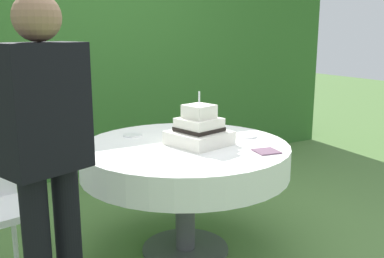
{
  "coord_description": "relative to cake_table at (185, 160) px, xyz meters",
  "views": [
    {
      "loc": [
        -1.33,
        -2.4,
        1.45
      ],
      "look_at": [
        0.04,
        -0.02,
        0.84
      ],
      "focal_mm": 41.45,
      "sensor_mm": 36.0,
      "label": 1
    }
  ],
  "objects": [
    {
      "name": "napkin_stack",
      "position": [
        0.33,
        -0.4,
        0.11
      ],
      "size": [
        0.16,
        0.16,
        0.01
      ],
      "primitive_type": "cube",
      "rotation": [
        0.0,
        0.0,
        -0.16
      ],
      "color": "#6B4C60",
      "rests_on": "cake_table"
    },
    {
      "name": "foliage_hedge",
      "position": [
        0.0,
        2.15,
        0.48
      ],
      "size": [
        5.97,
        0.61,
        2.22
      ],
      "primitive_type": "cube",
      "color": "#336628",
      "rests_on": "ground_plane"
    },
    {
      "name": "ground_plane",
      "position": [
        0.0,
        0.0,
        -0.63
      ],
      "size": [
        20.0,
        20.0,
        0.0
      ],
      "primitive_type": "plane",
      "color": "#547A3D"
    },
    {
      "name": "serving_plate_near",
      "position": [
        -0.21,
        0.37,
        0.11
      ],
      "size": [
        0.13,
        0.13,
        0.01
      ],
      "primitive_type": "cylinder",
      "color": "white",
      "rests_on": "cake_table"
    },
    {
      "name": "cake_table",
      "position": [
        0.0,
        0.0,
        0.0
      ],
      "size": [
        1.33,
        1.33,
        0.74
      ],
      "color": "#4C4C51",
      "rests_on": "ground_plane"
    },
    {
      "name": "standing_person",
      "position": [
        -0.95,
        -0.48,
        0.3
      ],
      "size": [
        0.41,
        0.31,
        1.6
      ],
      "color": "black",
      "rests_on": "ground_plane"
    },
    {
      "name": "serving_plate_far",
      "position": [
        0.46,
        -0.04,
        0.11
      ],
      "size": [
        0.14,
        0.14,
        0.01
      ],
      "primitive_type": "cylinder",
      "color": "white",
      "rests_on": "cake_table"
    },
    {
      "name": "wedding_cake",
      "position": [
        0.08,
        -0.04,
        0.2
      ],
      "size": [
        0.4,
        0.4,
        0.34
      ],
      "color": "white",
      "rests_on": "cake_table"
    }
  ]
}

